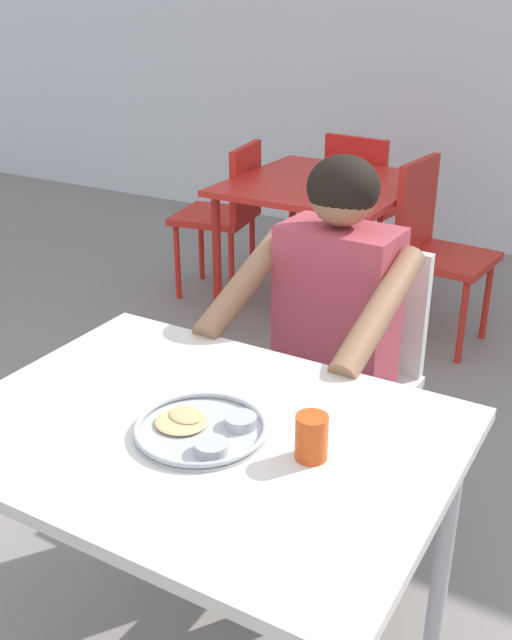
% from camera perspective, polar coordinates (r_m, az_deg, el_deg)
% --- Properties ---
extents(table_foreground, '(1.06, 0.78, 0.75)m').
position_cam_1_polar(table_foreground, '(1.63, -4.22, -10.76)').
color(table_foreground, silver).
rests_on(table_foreground, ground).
extents(thali_tray, '(0.28, 0.28, 0.03)m').
position_cam_1_polar(thali_tray, '(1.56, -4.19, -8.40)').
color(thali_tray, '#B7BABF').
rests_on(thali_tray, table_foreground).
extents(drinking_cup, '(0.07, 0.07, 0.10)m').
position_cam_1_polar(drinking_cup, '(1.46, 4.39, -8.91)').
color(drinking_cup, '#D84C19').
rests_on(drinking_cup, table_foreground).
extents(chair_foreground, '(0.44, 0.40, 0.88)m').
position_cam_1_polar(chair_foreground, '(2.39, 7.42, -3.05)').
color(chair_foreground, silver).
rests_on(chair_foreground, ground).
extents(diner_foreground, '(0.50, 0.56, 1.19)m').
position_cam_1_polar(diner_foreground, '(2.12, 5.19, -0.50)').
color(diner_foreground, '#262626').
rests_on(diner_foreground, ground).
extents(table_background_red, '(0.88, 0.94, 0.73)m').
position_cam_1_polar(table_background_red, '(3.76, 5.23, 9.51)').
color(table_background_red, red).
rests_on(table_background_red, ground).
extents(chair_red_left, '(0.47, 0.47, 0.85)m').
position_cam_1_polar(chair_red_left, '(4.08, -2.25, 8.70)').
color(chair_red_left, red).
rests_on(chair_red_left, ground).
extents(chair_red_right, '(0.44, 0.44, 0.89)m').
position_cam_1_polar(chair_red_right, '(3.61, 13.65, 6.00)').
color(chair_red_right, red).
rests_on(chair_red_right, ground).
extents(chair_red_far, '(0.46, 0.48, 0.86)m').
position_cam_1_polar(chair_red_far, '(4.40, 8.35, 9.50)').
color(chair_red_far, red).
rests_on(chair_red_far, ground).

